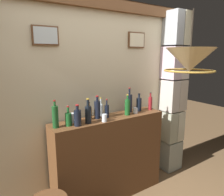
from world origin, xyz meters
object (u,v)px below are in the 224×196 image
at_px(liquor_bottle_mezcal, 78,117).
at_px(liquor_bottle_gin, 68,119).
at_px(liquor_bottle_tequila, 127,107).
at_px(liquor_bottle_bourbon, 150,103).
at_px(liquor_bottle_sherry, 97,109).
at_px(glass_tumbler_highball, 135,111).
at_px(liquor_bottle_rum, 88,114).
at_px(glass_tumbler_shot, 71,118).
at_px(pendant_lamp, 190,60).
at_px(liquor_bottle_vodka, 55,117).
at_px(liquor_bottle_whiskey, 129,103).
at_px(liquor_bottle_rye, 101,109).
at_px(liquor_bottle_vermouth, 89,113).
at_px(glass_tumbler_rocks, 104,118).
at_px(liquor_bottle_amaro, 139,104).
at_px(liquor_bottle_scotch, 107,111).

relative_size(liquor_bottle_mezcal, liquor_bottle_gin, 1.07).
xyz_separation_m(liquor_bottle_tequila, liquor_bottle_bourbon, (0.42, 0.03, -0.01)).
height_order(liquor_bottle_tequila, liquor_bottle_sherry, liquor_bottle_sherry).
distance_m(liquor_bottle_mezcal, glass_tumbler_highball, 0.83).
xyz_separation_m(liquor_bottle_rum, glass_tumbler_shot, (-0.15, 0.12, -0.05)).
bearing_deg(liquor_bottle_tequila, liquor_bottle_rum, -178.20).
relative_size(liquor_bottle_sherry, pendant_lamp, 0.55).
distance_m(liquor_bottle_vodka, glass_tumbler_highball, 1.05).
xyz_separation_m(liquor_bottle_whiskey, liquor_bottle_bourbon, (0.33, -0.05, -0.03)).
height_order(liquor_bottle_rye, glass_tumbler_highball, liquor_bottle_rye).
relative_size(liquor_bottle_vermouth, glass_tumbler_rocks, 2.37).
bearing_deg(liquor_bottle_bourbon, glass_tumbler_rocks, -172.12).
bearing_deg(liquor_bottle_amaro, liquor_bottle_sherry, 179.45).
relative_size(liquor_bottle_tequila, liquor_bottle_rum, 0.95).
xyz_separation_m(liquor_bottle_rum, liquor_bottle_sherry, (0.17, 0.09, 0.01)).
bearing_deg(liquor_bottle_scotch, liquor_bottle_bourbon, -1.05).
relative_size(liquor_bottle_mezcal, glass_tumbler_rocks, 2.63).
height_order(liquor_bottle_amaro, liquor_bottle_sherry, liquor_bottle_sherry).
xyz_separation_m(liquor_bottle_amaro, liquor_bottle_bourbon, (0.18, -0.04, 0.00)).
distance_m(liquor_bottle_bourbon, liquor_bottle_sherry, 0.82).
height_order(liquor_bottle_mezcal, liquor_bottle_scotch, liquor_bottle_mezcal).
relative_size(liquor_bottle_vermouth, glass_tumbler_shot, 1.95).
bearing_deg(glass_tumbler_highball, glass_tumbler_shot, 173.03).
xyz_separation_m(liquor_bottle_bourbon, glass_tumbler_highball, (-0.29, -0.04, -0.06)).
xyz_separation_m(liquor_bottle_vodka, liquor_bottle_gin, (0.14, -0.02, -0.04)).
bearing_deg(liquor_bottle_vermouth, liquor_bottle_tequila, -10.58).
height_order(liquor_bottle_whiskey, pendant_lamp, pendant_lamp).
relative_size(liquor_bottle_vodka, liquor_bottle_sherry, 1.07).
height_order(liquor_bottle_rum, liquor_bottle_scotch, liquor_bottle_rum).
bearing_deg(liquor_bottle_mezcal, glass_tumbler_shot, 97.63).
bearing_deg(liquor_bottle_vodka, liquor_bottle_amaro, 1.91).
distance_m(liquor_bottle_rye, liquor_bottle_rum, 0.32).
distance_m(liquor_bottle_whiskey, pendant_lamp, 1.15).
height_order(liquor_bottle_bourbon, liquor_bottle_vodka, liquor_bottle_vodka).
relative_size(liquor_bottle_sherry, glass_tumbler_highball, 3.70).
bearing_deg(pendant_lamp, liquor_bottle_whiskey, 82.43).
xyz_separation_m(liquor_bottle_amaro, liquor_bottle_vermouth, (-0.74, 0.02, -0.01)).
relative_size(liquor_bottle_mezcal, glass_tumbler_shot, 2.17).
distance_m(liquor_bottle_whiskey, liquor_bottle_mezcal, 0.81).
bearing_deg(liquor_bottle_mezcal, liquor_bottle_vodka, 162.01).
height_order(liquor_bottle_gin, glass_tumbler_rocks, liquor_bottle_gin).
relative_size(liquor_bottle_amaro, pendant_lamp, 0.48).
bearing_deg(liquor_bottle_vermouth, liquor_bottle_amaro, -1.69).
bearing_deg(liquor_bottle_rum, liquor_bottle_bourbon, 3.02).
xyz_separation_m(liquor_bottle_tequila, liquor_bottle_whiskey, (0.10, 0.09, 0.02)).
bearing_deg(liquor_bottle_scotch, liquor_bottle_gin, -176.45).
height_order(liquor_bottle_whiskey, glass_tumbler_shot, liquor_bottle_whiskey).
xyz_separation_m(liquor_bottle_vodka, liquor_bottle_scotch, (0.64, 0.02, -0.04)).
height_order(liquor_bottle_tequila, liquor_bottle_rum, liquor_bottle_rum).
bearing_deg(glass_tumbler_rocks, liquor_bottle_amaro, 13.15).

